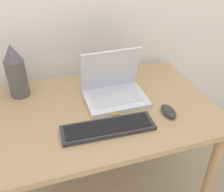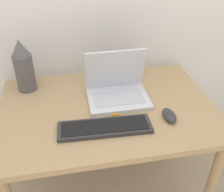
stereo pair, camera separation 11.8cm
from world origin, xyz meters
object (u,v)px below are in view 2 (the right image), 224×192
laptop (117,88)px  mp3_player (114,111)px  mouse (169,115)px  vase (23,66)px  keyboard (105,127)px

laptop → mp3_player: bearing=-107.8°
mouse → mp3_player: (-0.24, 0.09, -0.01)m
vase → keyboard: bearing=-48.7°
laptop → keyboard: size_ratio=0.73×
keyboard → mp3_player: size_ratio=6.21×
keyboard → mouse: mouse is taller
vase → mp3_player: vase is taller
laptop → vase: 0.50m
keyboard → mp3_player: keyboard is taller
keyboard → mouse: 0.30m
mouse → mp3_player: mouse is taller
keyboard → vase: (-0.36, 0.40, 0.13)m
vase → mp3_player: size_ratio=4.22×
laptop → keyboard: bearing=-113.6°
keyboard → mp3_player: bearing=60.9°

